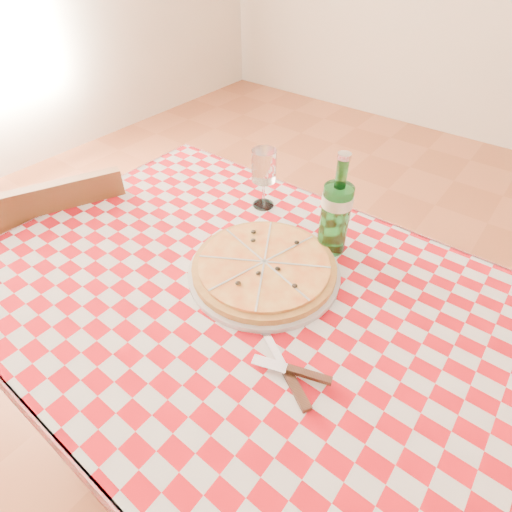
# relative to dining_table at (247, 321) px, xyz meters

# --- Properties ---
(dining_table) EXTENTS (1.20, 0.80, 0.75)m
(dining_table) POSITION_rel_dining_table_xyz_m (0.00, 0.00, 0.00)
(dining_table) COLOR brown
(dining_table) RESTS_ON ground
(tablecloth) EXTENTS (1.30, 0.90, 0.01)m
(tablecloth) POSITION_rel_dining_table_xyz_m (0.00, 0.00, 0.09)
(tablecloth) COLOR #A40A12
(tablecloth) RESTS_ON dining_table
(chair_far) EXTENTS (0.50, 0.50, 0.84)m
(chair_far) POSITION_rel_dining_table_xyz_m (-0.73, -0.03, -0.18)
(chair_far) COLOR brown
(chair_far) RESTS_ON ground
(pizza_plate) EXTENTS (0.44, 0.44, 0.05)m
(pizza_plate) POSITION_rel_dining_table_xyz_m (-0.01, 0.08, 0.12)
(pizza_plate) COLOR #C58C41
(pizza_plate) RESTS_ON tablecloth
(water_bottle) EXTENTS (0.09, 0.09, 0.26)m
(water_bottle) POSITION_rel_dining_table_xyz_m (0.07, 0.25, 0.23)
(water_bottle) COLOR #1A6926
(water_bottle) RESTS_ON tablecloth
(wine_glass) EXTENTS (0.07, 0.07, 0.17)m
(wine_glass) POSITION_rel_dining_table_xyz_m (-0.18, 0.31, 0.19)
(wine_glass) COLOR white
(wine_glass) RESTS_ON tablecloth
(cutlery) EXTENTS (0.22, 0.18, 0.02)m
(cutlery) POSITION_rel_dining_table_xyz_m (0.19, -0.11, 0.11)
(cutlery) COLOR silver
(cutlery) RESTS_ON tablecloth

